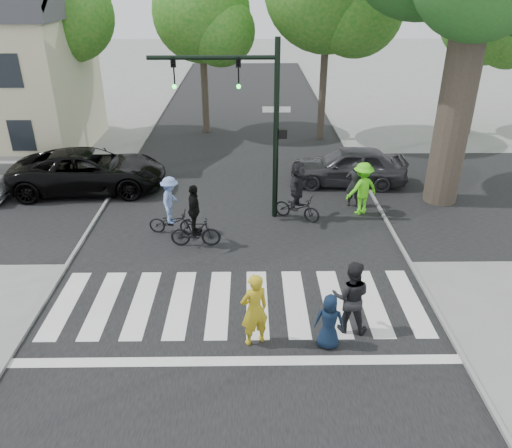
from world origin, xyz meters
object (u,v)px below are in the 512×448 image
at_px(traffic_signal, 250,106).
at_px(cyclist_left, 171,210).
at_px(car_grey, 348,166).
at_px(pedestrian_woman, 254,310).
at_px(cyclist_mid, 195,222).
at_px(cyclist_right, 298,194).
at_px(pedestrian_adult, 351,297).
at_px(car_suv, 89,171).
at_px(pedestrian_child, 329,322).

xyz_separation_m(traffic_signal, cyclist_left, (-2.58, -1.25, -3.04)).
bearing_deg(car_grey, pedestrian_woman, -17.88).
bearing_deg(cyclist_left, traffic_signal, 25.92).
bearing_deg(cyclist_left, cyclist_mid, -45.16).
relative_size(cyclist_left, cyclist_right, 0.93).
bearing_deg(pedestrian_adult, traffic_signal, -57.56).
distance_m(cyclist_left, cyclist_right, 4.31).
height_order(cyclist_right, car_suv, cyclist_right).
height_order(pedestrian_woman, pedestrian_adult, pedestrian_adult).
bearing_deg(pedestrian_woman, cyclist_mid, -93.63).
relative_size(cyclist_mid, cyclist_right, 0.96).
distance_m(traffic_signal, cyclist_left, 4.18).
xyz_separation_m(pedestrian_adult, car_grey, (1.62, 9.28, -0.15)).
bearing_deg(car_suv, cyclist_right, -112.95).
relative_size(pedestrian_adult, cyclist_mid, 0.91).
height_order(pedestrian_woman, car_grey, pedestrian_woman).
bearing_deg(car_grey, traffic_signal, -48.99).
bearing_deg(car_suv, pedestrian_woman, -149.39).
distance_m(cyclist_right, car_grey, 3.98).
distance_m(pedestrian_child, car_suv, 12.37).
relative_size(cyclist_right, car_grey, 0.46).
bearing_deg(pedestrian_child, car_grey, -94.17).
relative_size(pedestrian_adult, car_grey, 0.40).
bearing_deg(pedestrian_adult, pedestrian_child, 58.37).
height_order(pedestrian_adult, car_suv, pedestrian_adult).
bearing_deg(cyclist_mid, car_suv, 134.69).
relative_size(pedestrian_child, cyclist_right, 0.64).
distance_m(pedestrian_woman, pedestrian_adult, 2.31).
bearing_deg(cyclist_left, car_grey, 33.03).
bearing_deg(cyclist_right, pedestrian_adult, -83.33).
height_order(cyclist_left, car_suv, cyclist_left).
height_order(pedestrian_child, cyclist_right, cyclist_right).
distance_m(cyclist_mid, car_grey, 7.62).
bearing_deg(pedestrian_woman, cyclist_right, -128.07).
bearing_deg(cyclist_mid, pedestrian_woman, -68.96).
bearing_deg(cyclist_right, cyclist_mid, -150.78).
xyz_separation_m(pedestrian_woman, car_suv, (-6.35, 9.26, -0.11)).
height_order(pedestrian_child, pedestrian_adult, pedestrian_adult).
bearing_deg(pedestrian_woman, pedestrian_child, 150.45).
bearing_deg(pedestrian_child, pedestrian_adult, -125.43).
xyz_separation_m(pedestrian_child, car_grey, (2.20, 9.89, 0.10)).
xyz_separation_m(pedestrian_child, cyclist_mid, (-3.47, 4.79, 0.16)).
distance_m(pedestrian_child, cyclist_left, 7.11).
height_order(traffic_signal, cyclist_right, traffic_signal).
bearing_deg(cyclist_mid, cyclist_right, 29.22).
bearing_deg(cyclist_left, pedestrian_adult, -45.83).
xyz_separation_m(traffic_signal, pedestrian_woman, (0.06, -6.75, -2.98)).
relative_size(pedestrian_child, car_grey, 0.30).
bearing_deg(pedestrian_child, cyclist_mid, -45.70).
relative_size(pedestrian_woman, car_suv, 0.32).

